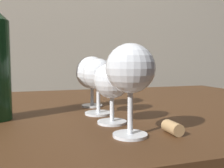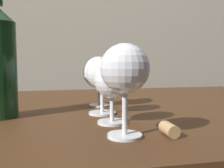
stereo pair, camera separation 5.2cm
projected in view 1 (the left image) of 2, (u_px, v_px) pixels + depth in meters
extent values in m
cube|color=#472B16|center=(68.00, 113.00, 0.70)|extent=(1.49, 0.84, 0.03)
cylinder|color=#472B16|center=(196.00, 168.00, 1.28)|extent=(0.06, 0.06, 0.75)
cylinder|color=white|center=(130.00, 135.00, 0.43)|extent=(0.06, 0.06, 0.00)
cylinder|color=white|center=(130.00, 109.00, 0.43)|extent=(0.01, 0.01, 0.08)
sphere|color=white|center=(130.00, 68.00, 0.42)|extent=(0.08, 0.08, 0.08)
cylinder|color=white|center=(112.00, 122.00, 0.52)|extent=(0.06, 0.06, 0.00)
cylinder|color=white|center=(112.00, 106.00, 0.52)|extent=(0.01, 0.01, 0.06)
sphere|color=white|center=(112.00, 80.00, 0.52)|extent=(0.07, 0.07, 0.07)
ellipsoid|color=#380711|center=(112.00, 81.00, 0.52)|extent=(0.06, 0.06, 0.03)
cylinder|color=white|center=(98.00, 113.00, 0.61)|extent=(0.06, 0.06, 0.00)
cylinder|color=white|center=(98.00, 98.00, 0.61)|extent=(0.01, 0.01, 0.07)
sphere|color=white|center=(98.00, 74.00, 0.60)|extent=(0.07, 0.07, 0.07)
ellipsoid|color=maroon|center=(98.00, 74.00, 0.60)|extent=(0.06, 0.06, 0.03)
cylinder|color=white|center=(92.00, 106.00, 0.71)|extent=(0.06, 0.06, 0.00)
cylinder|color=white|center=(92.00, 94.00, 0.71)|extent=(0.01, 0.01, 0.06)
sphere|color=white|center=(92.00, 73.00, 0.70)|extent=(0.09, 0.09, 0.09)
ellipsoid|color=gold|center=(92.00, 74.00, 0.70)|extent=(0.08, 0.08, 0.03)
cylinder|color=tan|center=(173.00, 128.00, 0.45)|extent=(0.02, 0.04, 0.02)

